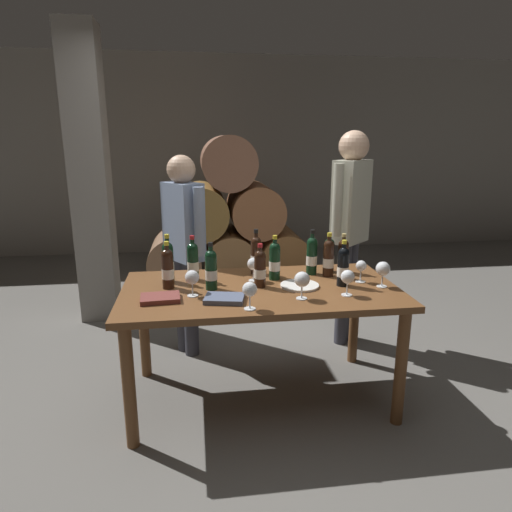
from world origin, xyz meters
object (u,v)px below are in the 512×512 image
wine_bottle_9 (329,258)px  wine_bottle_0 (211,269)px  wine_glass_4 (250,290)px  wine_bottle_11 (168,268)px  wine_glass_1 (192,278)px  dining_table (260,301)px  leather_ledger (224,299)px  wine_bottle_1 (168,262)px  serving_plate (300,285)px  wine_bottle_5 (329,255)px  wine_bottle_8 (312,255)px  wine_glass_6 (383,269)px  taster_seated_left (184,239)px  wine_bottle_7 (343,255)px  wine_glass_3 (302,280)px  wine_bottle_3 (259,268)px  wine_glass_0 (361,267)px  wine_bottle_10 (343,266)px  tasting_notebook (160,298)px  wine_glass_2 (348,278)px  wine_bottle_6 (256,255)px  wine_bottle_2 (275,261)px  wine_glass_5 (254,265)px  wine_bottle_4 (193,261)px  sommelier_presenting (350,218)px

wine_bottle_9 → wine_bottle_0: bearing=-168.0°
wine_bottle_0 → wine_glass_4: 0.41m
wine_bottle_11 → wine_glass_1: size_ratio=1.87×
dining_table → leather_ledger: 0.33m
wine_bottle_1 → serving_plate: wine_bottle_1 is taller
wine_bottle_1 → wine_bottle_5: (1.08, 0.08, -0.01)m
wine_bottle_8 → wine_bottle_5: bearing=16.7°
wine_glass_6 → leather_ledger: size_ratio=0.74×
wine_bottle_5 → wine_bottle_8: wine_bottle_8 is taller
wine_bottle_1 → taster_seated_left: (0.09, 0.52, 0.03)m
wine_bottle_1 → wine_glass_1: 0.34m
wine_bottle_7 → wine_bottle_11: 1.19m
wine_glass_3 → taster_seated_left: (-0.68, 0.95, 0.05)m
wine_bottle_5 → wine_bottle_9: bearing=-108.7°
wine_bottle_1 → wine_bottle_3: bearing=-17.9°
leather_ledger → wine_bottle_8: bearing=47.3°
serving_plate → taster_seated_left: taster_seated_left is taller
wine_glass_0 → wine_glass_6: wine_glass_6 is taller
wine_bottle_9 → wine_glass_0: size_ratio=2.07×
wine_bottle_5 → wine_bottle_3: bearing=-153.5°
wine_glass_1 → wine_bottle_8: bearing=22.8°
wine_bottle_10 → leather_ledger: wine_bottle_10 is taller
wine_bottle_5 → wine_bottle_8: 0.14m
wine_bottle_5 → tasting_notebook: 1.20m
wine_glass_2 → wine_bottle_6: bearing=132.7°
tasting_notebook → serving_plate: 0.85m
wine_bottle_2 → wine_glass_4: bearing=-114.1°
wine_bottle_2 → wine_bottle_7: (0.49, 0.10, -0.01)m
wine_glass_5 → wine_bottle_0: bearing=-155.0°
wine_bottle_4 → leather_ledger: wine_bottle_4 is taller
wine_bottle_10 → wine_glass_1: bearing=-175.7°
wine_bottle_4 → wine_bottle_7: size_ratio=1.09×
wine_glass_4 → wine_glass_5: 0.50m
tasting_notebook → wine_bottle_6: bearing=31.7°
wine_bottle_11 → wine_glass_1: (0.15, -0.17, -0.02)m
sommelier_presenting → dining_table: bearing=-137.7°
wine_glass_0 → wine_glass_3: size_ratio=0.88×
wine_bottle_8 → wine_bottle_9: size_ratio=1.04×
wine_glass_0 → wine_bottle_6: bearing=156.7°
wine_glass_6 → sommelier_presenting: bearing=84.9°
wine_bottle_6 → wine_glass_2: 0.69m
wine_bottle_8 → wine_bottle_10: (0.13, -0.27, -0.01)m
wine_bottle_11 → wine_glass_5: (0.54, 0.07, -0.02)m
wine_bottle_0 → wine_bottle_9: size_ratio=0.99×
dining_table → wine_bottle_6: 0.37m
wine_glass_2 → tasting_notebook: 1.09m
wine_bottle_5 → taster_seated_left: bearing=155.9°
wine_glass_6 → wine_bottle_11: bearing=173.2°
dining_table → sommelier_presenting: sommelier_presenting is taller
wine_bottle_0 → wine_bottle_11: size_ratio=1.00×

